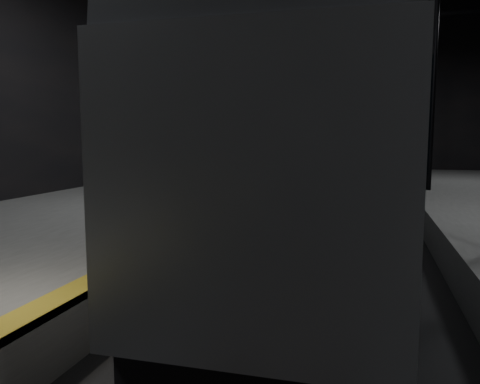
% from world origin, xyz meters
% --- Properties ---
extents(ground, '(44.00, 44.00, 0.00)m').
position_xyz_m(ground, '(0.00, 0.00, 0.00)').
color(ground, black).
rests_on(ground, ground).
extents(platform_left, '(9.00, 43.80, 1.00)m').
position_xyz_m(platform_left, '(-7.50, 0.00, 0.50)').
color(platform_left, '#545451').
rests_on(platform_left, ground).
extents(tactile_strip, '(0.50, 43.80, 0.01)m').
position_xyz_m(tactile_strip, '(-3.25, 0.00, 1.00)').
color(tactile_strip, olive).
rests_on(tactile_strip, platform_left).
extents(track, '(2.40, 43.00, 0.24)m').
position_xyz_m(track, '(0.00, 0.00, 0.07)').
color(track, '#3F3328').
rests_on(track, ground).
extents(train, '(3.28, 21.93, 5.86)m').
position_xyz_m(train, '(-0.00, 0.66, 3.27)').
color(train, '#A9ADB1').
rests_on(train, ground).
extents(woman, '(0.76, 0.60, 1.83)m').
position_xyz_m(woman, '(-3.80, -6.24, 1.91)').
color(woman, '#937A5A').
rests_on(woman, platform_left).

